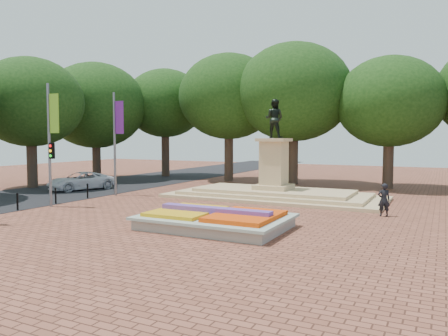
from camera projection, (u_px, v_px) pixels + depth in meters
The scene contains 10 objects.
ground at pixel (216, 219), 21.29m from camera, with size 90.00×90.00×0.00m, color brown.
asphalt_street at pixel (70, 190), 32.50m from camera, with size 9.00×90.00×0.02m, color black.
flower_bed at pixel (216, 220), 19.02m from camera, with size 6.30×4.30×0.91m.
monument at pixel (274, 185), 28.35m from camera, with size 14.00×6.00×6.40m.
tree_row_back at pixel (344, 104), 35.79m from camera, with size 44.80×8.80×10.43m.
tree_row_street at pixel (22, 106), 33.79m from camera, with size 8.40×25.40×9.98m.
banner_poles at pixel (46, 139), 24.40m from camera, with size 0.88×11.17×7.00m.
bollard_row at pixel (37, 198), 24.74m from camera, with size 0.12×13.12×0.98m.
van at pixel (80, 181), 32.91m from camera, with size 2.24×4.85×1.35m, color silver.
pedestrian at pixel (384, 200), 21.84m from camera, with size 0.61×0.40×1.67m, color black.
Camera 1 is at (9.85, -18.62, 3.95)m, focal length 35.00 mm.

